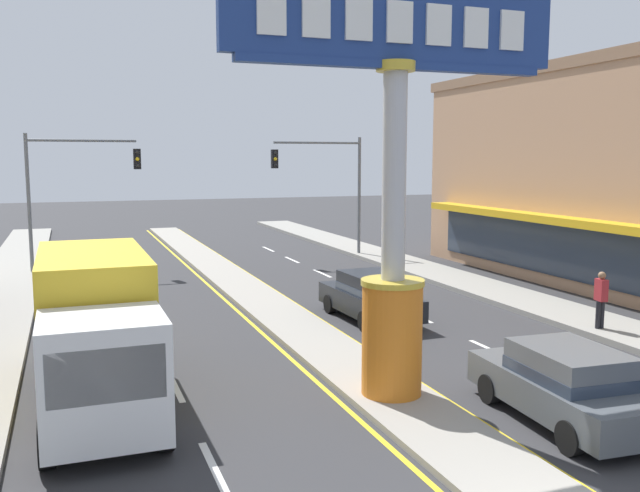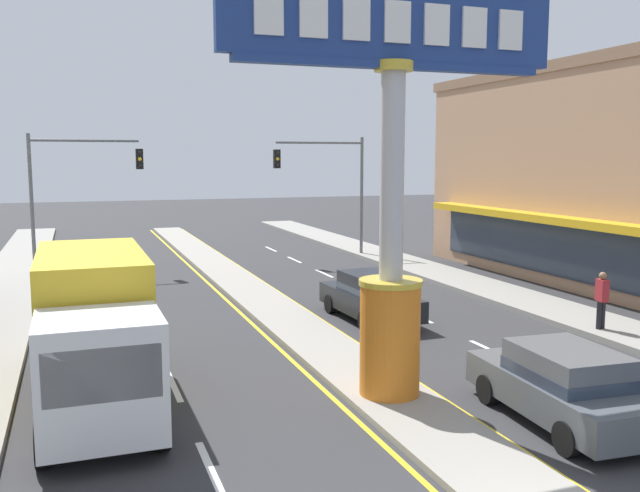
# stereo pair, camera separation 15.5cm
# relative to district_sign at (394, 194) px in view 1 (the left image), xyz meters

# --- Properties ---
(median_strip) EXTENTS (1.86, 52.00, 0.14)m
(median_strip) POSITION_rel_district_sign_xyz_m (0.00, 11.24, -4.33)
(median_strip) COLOR gray
(median_strip) RESTS_ON ground
(sidewalk_right) EXTENTS (2.48, 60.00, 0.18)m
(sidewalk_right) POSITION_rel_district_sign_xyz_m (8.77, 9.24, -4.31)
(sidewalk_right) COLOR gray
(sidewalk_right) RESTS_ON ground
(lane_markings) EXTENTS (8.60, 52.00, 0.01)m
(lane_markings) POSITION_rel_district_sign_xyz_m (0.00, 9.88, -4.40)
(lane_markings) COLOR silver
(lane_markings) RESTS_ON ground
(district_sign) EXTENTS (7.24, 1.34, 8.57)m
(district_sign) POSITION_rel_district_sign_xyz_m (0.00, 0.00, 0.00)
(district_sign) COLOR orange
(district_sign) RESTS_ON median_strip
(storefront_right) EXTENTS (8.06, 21.16, 8.96)m
(storefront_right) POSITION_rel_district_sign_xyz_m (15.22, 8.77, 0.07)
(storefront_right) COLOR tan
(storefront_right) RESTS_ON ground
(traffic_light_left_side) EXTENTS (4.86, 0.46, 6.20)m
(traffic_light_left_side) POSITION_rel_district_sign_xyz_m (-6.16, 19.52, -0.15)
(traffic_light_left_side) COLOR slate
(traffic_light_left_side) RESTS_ON ground
(traffic_light_right_side) EXTENTS (4.86, 0.46, 6.20)m
(traffic_light_right_side) POSITION_rel_district_sign_xyz_m (6.16, 20.02, -0.15)
(traffic_light_right_side) COLOR slate
(traffic_light_right_side) RESTS_ON ground
(sedan_near_right_lane) EXTENTS (2.02, 4.39, 1.53)m
(sedan_near_right_lane) POSITION_rel_district_sign_xyz_m (2.58, -2.35, -3.61)
(sedan_near_right_lane) COLOR #4C5156
(sedan_near_right_lane) RESTS_ON ground
(box_truck_far_right_lane) EXTENTS (2.29, 6.92, 3.12)m
(box_truck_far_right_lane) POSITION_rel_district_sign_xyz_m (-5.89, 1.87, -2.71)
(box_truck_far_right_lane) COLOR white
(box_truck_far_right_lane) RESTS_ON ground
(sedan_near_left_lane) EXTENTS (1.96, 4.36, 1.53)m
(sedan_near_left_lane) POSITION_rel_district_sign_xyz_m (2.58, 6.79, -3.61)
(sedan_near_left_lane) COLOR black
(sedan_near_left_lane) RESTS_ON ground
(pedestrian_near_kerb) EXTENTS (0.30, 0.44, 1.68)m
(pedestrian_near_kerb) POSITION_rel_district_sign_xyz_m (8.15, 2.84, -3.27)
(pedestrian_near_kerb) COLOR black
(pedestrian_near_kerb) RESTS_ON sidewalk_right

